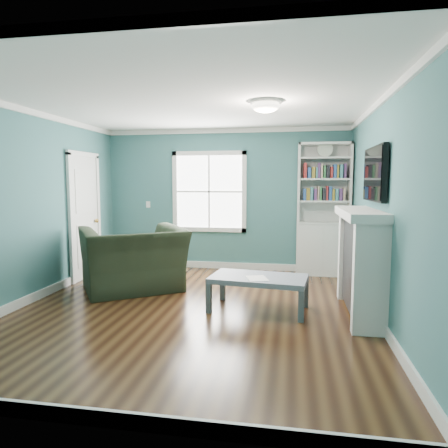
# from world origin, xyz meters

# --- Properties ---
(floor) EXTENTS (5.00, 5.00, 0.00)m
(floor) POSITION_xyz_m (0.00, 0.00, 0.00)
(floor) COLOR black
(floor) RESTS_ON ground
(room_walls) EXTENTS (5.00, 5.00, 5.00)m
(room_walls) POSITION_xyz_m (0.00, 0.00, 1.58)
(room_walls) COLOR #3C726F
(room_walls) RESTS_ON ground
(trim) EXTENTS (4.50, 5.00, 2.60)m
(trim) POSITION_xyz_m (0.00, 0.00, 1.24)
(trim) COLOR white
(trim) RESTS_ON ground
(window) EXTENTS (1.40, 0.06, 1.50)m
(window) POSITION_xyz_m (-0.30, 2.49, 1.45)
(window) COLOR white
(window) RESTS_ON room_walls
(bookshelf) EXTENTS (0.90, 0.35, 2.31)m
(bookshelf) POSITION_xyz_m (1.77, 2.30, 0.92)
(bookshelf) COLOR silver
(bookshelf) RESTS_ON ground
(fireplace) EXTENTS (0.44, 1.58, 1.30)m
(fireplace) POSITION_xyz_m (2.08, 0.20, 0.64)
(fireplace) COLOR black
(fireplace) RESTS_ON ground
(tv) EXTENTS (0.06, 1.10, 0.65)m
(tv) POSITION_xyz_m (2.20, 0.20, 1.72)
(tv) COLOR black
(tv) RESTS_ON fireplace
(door) EXTENTS (0.12, 0.98, 2.17)m
(door) POSITION_xyz_m (-2.22, 1.40, 1.07)
(door) COLOR silver
(door) RESTS_ON ground
(ceiling_fixture) EXTENTS (0.38, 0.38, 0.15)m
(ceiling_fixture) POSITION_xyz_m (0.90, 0.10, 2.55)
(ceiling_fixture) COLOR white
(ceiling_fixture) RESTS_ON room_walls
(light_switch) EXTENTS (0.08, 0.01, 0.12)m
(light_switch) POSITION_xyz_m (-1.50, 2.48, 1.20)
(light_switch) COLOR white
(light_switch) RESTS_ON room_walls
(recliner) EXTENTS (1.73, 1.60, 1.27)m
(recliner) POSITION_xyz_m (-1.12, 0.79, 0.63)
(recliner) COLOR black
(recliner) RESTS_ON ground
(coffee_table) EXTENTS (1.27, 0.80, 0.44)m
(coffee_table) POSITION_xyz_m (0.83, 0.15, 0.38)
(coffee_table) COLOR #434C51
(coffee_table) RESTS_ON ground
(paper_sheet) EXTENTS (0.32, 0.36, 0.00)m
(paper_sheet) POSITION_xyz_m (0.82, 0.03, 0.44)
(paper_sheet) COLOR white
(paper_sheet) RESTS_ON coffee_table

